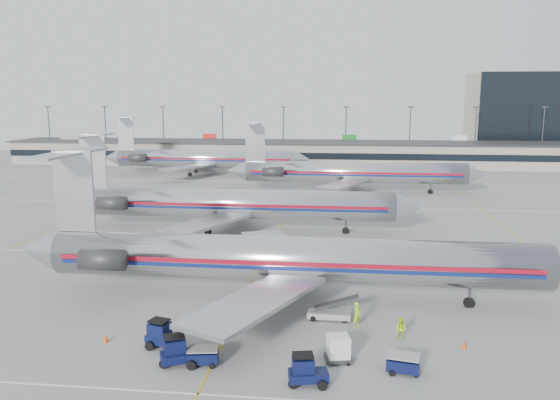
# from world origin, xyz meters

# --- Properties ---
(ground) EXTENTS (260.00, 260.00, 0.00)m
(ground) POSITION_xyz_m (0.00, 0.00, 0.00)
(ground) COLOR gray
(ground) RESTS_ON ground
(apron_markings) EXTENTS (160.00, 0.15, 0.02)m
(apron_markings) POSITION_xyz_m (0.00, 10.00, 0.01)
(apron_markings) COLOR silver
(apron_markings) RESTS_ON ground
(terminal) EXTENTS (162.00, 17.00, 6.25)m
(terminal) POSITION_xyz_m (0.00, 97.97, 3.16)
(terminal) COLOR gray
(terminal) RESTS_ON ground
(light_mast_row) EXTENTS (163.60, 0.40, 15.28)m
(light_mast_row) POSITION_xyz_m (0.00, 112.00, 8.58)
(light_mast_row) COLOR #38383D
(light_mast_row) RESTS_ON ground
(distant_building) EXTENTS (30.00, 20.00, 25.00)m
(distant_building) POSITION_xyz_m (62.00, 128.00, 12.50)
(distant_building) COLOR tan
(distant_building) RESTS_ON ground
(jet_foreground) EXTENTS (48.63, 28.64, 12.73)m
(jet_foreground) POSITION_xyz_m (3.21, -2.17, 3.69)
(jet_foreground) COLOR silver
(jet_foreground) RESTS_ON ground
(jet_second_row) EXTENTS (48.22, 28.39, 12.62)m
(jet_second_row) POSITION_xyz_m (-6.70, 22.29, 3.66)
(jet_second_row) COLOR silver
(jet_second_row) RESTS_ON ground
(jet_third_row) EXTENTS (47.74, 29.36, 13.05)m
(jet_third_row) POSITION_xyz_m (9.44, 54.78, 3.79)
(jet_third_row) COLOR silver
(jet_third_row) RESTS_ON ground
(jet_back_row) EXTENTS (48.37, 29.75, 13.23)m
(jet_back_row) POSITION_xyz_m (-23.97, 75.52, 3.84)
(jet_back_row) COLOR silver
(jet_back_row) RESTS_ON ground
(tug_left) EXTENTS (2.75, 2.16, 2.00)m
(tug_left) POSITION_xyz_m (-2.20, -14.65, 0.91)
(tug_left) COLOR black
(tug_left) RESTS_ON ground
(tug_center) EXTENTS (2.71, 1.89, 2.00)m
(tug_center) POSITION_xyz_m (-4.02, -12.29, 0.91)
(tug_center) COLOR black
(tug_center) RESTS_ON ground
(tug_right) EXTENTS (2.56, 1.61, 1.94)m
(tug_right) POSITION_xyz_m (6.19, -16.20, 0.88)
(tug_right) COLOR black
(tug_right) RESTS_ON ground
(cart_inner) EXTENTS (2.13, 1.62, 1.11)m
(cart_inner) POSITION_xyz_m (-0.61, -14.36, 0.59)
(cart_inner) COLOR black
(cart_inner) RESTS_ON ground
(cart_outer) EXTENTS (2.22, 1.73, 1.13)m
(cart_outer) POSITION_xyz_m (12.17, -13.99, 0.60)
(cart_outer) COLOR black
(cart_outer) RESTS_ON ground
(uld_container) EXTENTS (1.93, 1.72, 1.75)m
(uld_container) POSITION_xyz_m (8.09, -12.98, 0.89)
(uld_container) COLOR #2D2D30
(uld_container) RESTS_ON ground
(belt_loader) EXTENTS (3.94, 1.27, 2.09)m
(belt_loader) POSITION_xyz_m (7.40, -6.10, 0.56)
(belt_loader) COLOR gray
(belt_loader) RESTS_ON ground
(ramp_worker_near) EXTENTS (0.80, 0.85, 1.96)m
(ramp_worker_near) POSITION_xyz_m (9.45, -7.27, 0.98)
(ramp_worker_near) COLOR #A0E715
(ramp_worker_near) RESTS_ON ground
(ramp_worker_far) EXTENTS (1.03, 0.98, 1.68)m
(ramp_worker_far) POSITION_xyz_m (12.51, -9.25, 0.84)
(ramp_worker_far) COLOR #ABE615
(ramp_worker_far) RESTS_ON ground
(cone_right) EXTENTS (0.49, 0.49, 0.52)m
(cone_right) POSITION_xyz_m (16.72, -10.10, 0.26)
(cone_right) COLOR #D24007
(cone_right) RESTS_ON ground
(cone_left) EXTENTS (0.45, 0.45, 0.57)m
(cone_left) POSITION_xyz_m (-8.31, -11.92, 0.29)
(cone_left) COLOR #D24007
(cone_left) RESTS_ON ground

